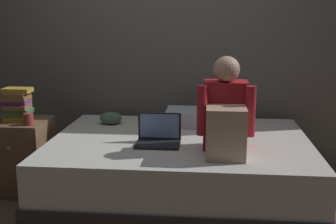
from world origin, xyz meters
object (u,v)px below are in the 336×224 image
Objects in this scene: pillow at (199,117)px; book_stack at (17,104)px; person_sitting at (226,116)px; mug at (29,119)px; nightstand at (22,156)px; clothes_pile at (111,118)px; bed at (180,169)px; laptop at (159,137)px.

book_stack is at bearing -164.56° from pillow.
person_sitting reaches higher than mug.
nightstand is 0.79m from clothes_pile.
person_sitting is 7.28× the size of mug.
person_sitting is 2.46× the size of book_stack.
person_sitting reaches higher than bed.
bed is at bearing 3.17° from mug.
laptop reaches higher than mug.
pillow is at bearing 21.60° from mug.
mug is 0.72m from clothes_pile.
person_sitting is at bearing -16.26° from laptop.
nightstand is 2.22× the size of book_stack.
clothes_pile is at bearing 143.43° from person_sitting.
bed is 0.56m from pillow.
bed is 3.57× the size of pillow.
laptop reaches higher than nightstand.
book_stack is at bearing 167.82° from person_sitting.
bed is at bearing -2.29° from book_stack.
mug is at bearing -158.40° from pillow.
person_sitting reaches higher than book_stack.
clothes_pile is (-0.49, 0.58, -0.01)m from laptop.
clothes_pile reaches higher than bed.
person_sitting is at bearing -12.18° from book_stack.
laptop is 1.03m from mug.
clothes_pile is (-0.64, 0.42, 0.30)m from bed.
laptop is (1.15, -0.22, 0.25)m from nightstand.
mug is at bearing -137.85° from clothes_pile.
mug is at bearing -176.83° from bed.
mug is (-1.50, 0.24, -0.11)m from person_sitting.
mug is (-1.17, -0.06, 0.39)m from bed.
bed is 22.22× the size of mug.
nightstand is 0.38m from mug.
laptop is (-0.48, 0.14, -0.20)m from person_sitting.
laptop is 1.19m from book_stack.
person_sitting is 1.17× the size of pillow.
bed is 0.38m from laptop.
mug is (-1.30, -0.51, 0.08)m from pillow.
pillow is 2.93× the size of clothes_pile.
bed is 3.38× the size of nightstand.
clothes_pile is (0.67, 0.36, -0.18)m from book_stack.
person_sitting reaches higher than nightstand.
book_stack is (-1.44, -0.40, 0.17)m from pillow.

